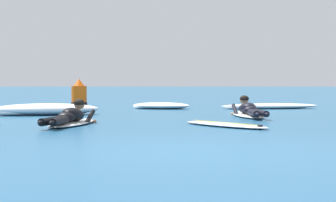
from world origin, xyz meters
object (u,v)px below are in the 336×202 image
object	(u,v)px
surfer_far	(249,111)
channel_marker_buoy	(79,95)
drifting_surfboard	(226,125)
surfer_near	(70,118)

from	to	relation	value
surfer_far	channel_marker_buoy	world-z (taller)	channel_marker_buoy
channel_marker_buoy	drifting_surfboard	bearing A→B (deg)	-65.68
surfer_near	surfer_far	xyz separation A→B (m)	(3.70, 2.83, -0.00)
channel_marker_buoy	surfer_near	bearing A→B (deg)	-82.23
drifting_surfboard	channel_marker_buoy	size ratio (longest dim) A/B	2.34
surfer_near	surfer_far	distance (m)	4.66
drifting_surfboard	channel_marker_buoy	bearing A→B (deg)	114.32
surfer_near	surfer_far	world-z (taller)	same
drifting_surfboard	surfer_far	bearing A→B (deg)	75.91
surfer_far	drifting_surfboard	distance (m)	3.12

